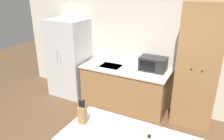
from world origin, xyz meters
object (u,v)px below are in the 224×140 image
(pantry_cabinet, at_px, (198,67))
(spice_bottle_tall_dark, at_px, (144,136))
(knife_block, at_px, (82,114))
(microwave, at_px, (153,64))
(refrigerator, at_px, (69,58))

(pantry_cabinet, bearing_deg, spice_bottle_tall_dark, -98.07)
(pantry_cabinet, bearing_deg, knife_block, -117.15)
(pantry_cabinet, relative_size, microwave, 4.32)
(knife_block, bearing_deg, refrigerator, 131.25)
(pantry_cabinet, xyz_separation_m, spice_bottle_tall_dark, (-0.29, -2.05, -0.16))
(microwave, xyz_separation_m, spice_bottle_tall_dark, (0.56, -2.13, -0.05))
(refrigerator, distance_m, microwave, 1.98)
(pantry_cabinet, bearing_deg, refrigerator, -178.10)
(pantry_cabinet, relative_size, knife_block, 6.89)
(microwave, height_order, spice_bottle_tall_dark, microwave)
(knife_block, xyz_separation_m, spice_bottle_tall_dark, (0.78, 0.04, -0.07))
(refrigerator, height_order, microwave, refrigerator)
(microwave, bearing_deg, spice_bottle_tall_dark, -75.13)
(refrigerator, xyz_separation_m, microwave, (1.97, 0.17, 0.13))
(microwave, height_order, knife_block, knife_block)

